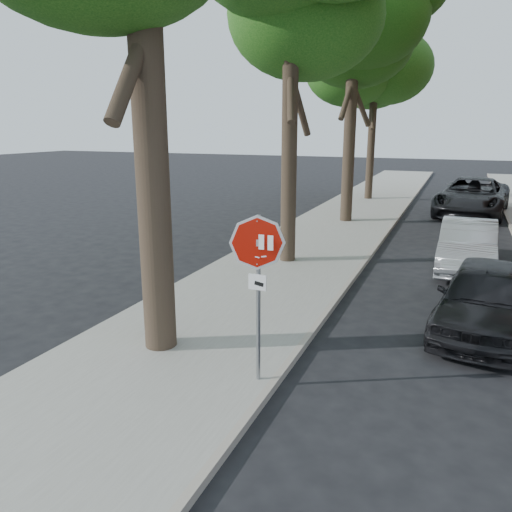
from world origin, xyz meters
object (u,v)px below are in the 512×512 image
Objects in this scene: stop_sign at (258,267)px; car_a at (485,298)px; tree_mid_b at (355,17)px; car_b at (467,246)px; tree_far at (376,61)px; car_d at (472,197)px.

car_a is at bearing 48.45° from stop_sign.
stop_sign is 0.25× the size of tree_mid_b.
stop_sign reaches higher than car_b.
stop_sign is 0.28× the size of tree_far.
tree_mid_b reaches higher than car_b.
car_b is at bearing 101.46° from car_a.
car_b is 0.69× the size of car_d.
tree_far reaches higher than car_a.
car_b is at bearing -84.50° from car_d.
tree_mid_b reaches higher than stop_sign.
car_d is at bearing 38.58° from tree_mid_b.
car_a is (5.02, -10.42, -7.30)m from tree_mid_b.
tree_mid_b reaches higher than car_a.
tree_far is (-2.02, 21.14, 5.26)m from stop_sign.
car_d is (0.20, 9.69, 0.16)m from car_b.
tree_mid_b is 2.47× the size of car_b.
car_b is at bearing -50.79° from tree_mid_b.
tree_mid_b is at bearing -134.76° from car_d.
tree_far reaches higher than car_b.
tree_far is at bearing 112.45° from car_b.
car_b is at bearing -68.58° from tree_far.
stop_sign reaches higher than car_a.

